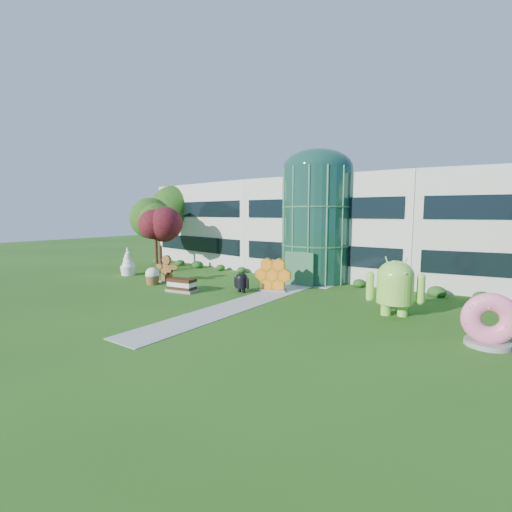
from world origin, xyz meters
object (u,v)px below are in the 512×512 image
Objects in this scene: android_black at (241,281)px; donut at (489,319)px; android_green at (395,284)px; gingerbread at (167,268)px.

donut is (16.05, -2.48, 0.37)m from android_black.
android_green is 19.18m from gingerbread.
android_green is 5.57m from donut.
android_black is at bearing 156.86° from donut.
android_black is 0.70× the size of donut.
donut is 0.97× the size of gingerbread.
donut is at bearing -48.44° from android_green.
android_green reaches higher than gingerbread.
android_green is at bearing 136.92° from donut.
android_green is 1.48× the size of gingerbread.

